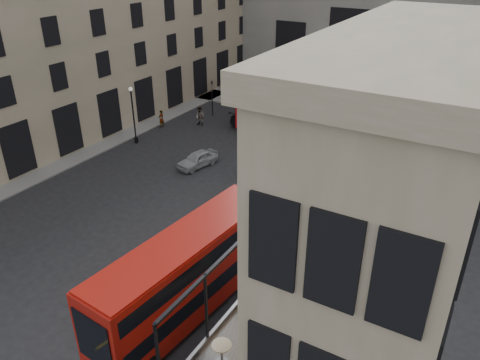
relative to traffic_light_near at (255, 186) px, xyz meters
The scene contains 30 objects.
ground 12.28m from the traffic_light_near, 85.24° to the right, with size 140.00×140.00×0.00m, color black.
host_building_main 17.11m from the traffic_light_near, 47.61° to the right, with size 7.26×11.40×15.10m.
host_frontage 14.15m from the traffic_light_near, 57.99° to the right, with size 3.00×11.00×4.50m, color #BEA98E.
cafe_floor 14.31m from the traffic_light_near, 57.99° to the right, with size 3.00×10.00×0.10m, color slate.
building_left 28.61m from the traffic_light_near, 162.87° to the left, with size 14.60×50.60×22.00m.
gateway 36.87m from the traffic_light_near, 96.34° to the left, with size 35.00×10.60×18.00m.
pavement_far 26.58m from the traffic_light_near, 100.89° to the left, with size 40.00×12.00×0.12m, color slate.
pavement_left 21.13m from the traffic_light_near, behind, with size 8.00×48.00×0.12m, color slate.
traffic_light_near is the anchor object (origin of this frame).
traffic_light_far 21.26m from the traffic_light_near, 131.19° to the left, with size 0.16×0.20×3.80m.
street_lamp_a 17.09m from the traffic_light_near, 159.44° to the left, with size 0.36×0.36×5.33m.
street_lamp_b 22.56m from the traffic_light_near, 102.80° to the left, with size 0.36×0.36×5.33m.
bus_near 9.77m from the traffic_light_near, 81.17° to the right, with size 3.61×11.63×4.57m.
bus_far 20.86m from the traffic_light_near, 114.25° to the left, with size 3.87×12.06×4.73m.
car_a 9.48m from the traffic_light_near, 149.82° to the left, with size 1.54×3.82×1.30m, color #989B9F.
car_b 12.64m from the traffic_light_near, 92.40° to the left, with size 1.40×4.03×1.33m, color #AD210A.
car_c 19.00m from the traffic_light_near, 119.72° to the left, with size 2.22×5.45×1.58m, color black.
bicycle 2.90m from the traffic_light_near, 74.32° to the right, with size 0.57×1.65×0.87m, color gray.
cyclist 5.82m from the traffic_light_near, 127.02° to the left, with size 0.59×0.38×1.61m, color yellow.
pedestrian_a 18.56m from the traffic_light_near, 136.28° to the left, with size 0.95×0.74×1.95m, color gray.
pedestrian_b 24.01m from the traffic_light_near, 110.48° to the left, with size 1.17×0.67×1.81m, color gray.
pedestrian_c 28.01m from the traffic_light_near, 98.14° to the left, with size 1.00×0.42×1.71m, color gray.
pedestrian_d 28.27m from the traffic_light_near, 74.26° to the left, with size 0.95×0.62×1.94m, color gray.
pedestrian_e 19.55m from the traffic_light_near, 147.75° to the left, with size 0.65×0.43×1.78m, color gray.
cafe_table_near 16.79m from the traffic_light_near, 65.25° to the right, with size 0.66×0.66×0.82m.
cafe_table_mid 13.64m from the traffic_light_near, 61.02° to the right, with size 0.62×0.62×0.77m.
cafe_table_far 11.10m from the traffic_light_near, 51.49° to the right, with size 0.63×0.63×0.79m.
cafe_chair_b 14.60m from the traffic_light_near, 54.66° to the right, with size 0.53×0.53×0.90m.
cafe_chair_c 14.95m from the traffic_light_near, 55.44° to the right, with size 0.47×0.47×0.78m.
cafe_chair_d 12.48m from the traffic_light_near, 46.41° to the right, with size 0.55×0.55×0.96m.
Camera 1 is at (11.97, -12.18, 17.03)m, focal length 35.00 mm.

